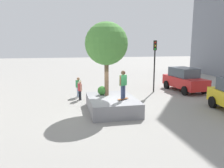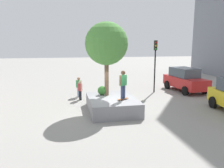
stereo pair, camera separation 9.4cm
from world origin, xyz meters
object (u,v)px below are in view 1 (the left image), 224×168
(skateboarder, at_px, (123,83))
(planter_ledge, at_px, (112,104))
(sedan_parked, at_px, (184,79))
(plaza_tree, at_px, (106,44))
(bystander_watching, at_px, (78,86))
(traffic_light_median, at_px, (155,57))
(pedestrian_crossing, at_px, (80,89))
(skateboard, at_px, (123,99))

(skateboarder, bearing_deg, planter_ledge, -139.23)
(skateboarder, height_order, sedan_parked, skateboarder)
(planter_ledge, bearing_deg, sedan_parked, 120.62)
(plaza_tree, distance_m, bystander_watching, 5.22)
(bystander_watching, bearing_deg, traffic_light_median, 93.03)
(planter_ledge, relative_size, skateboarder, 2.31)
(skateboarder, bearing_deg, bystander_watching, -154.15)
(skateboarder, xyz_separation_m, traffic_light_median, (-5.39, 4.31, 1.18))
(pedestrian_crossing, bearing_deg, traffic_light_median, 102.05)
(sedan_parked, bearing_deg, skateboarder, -53.98)
(sedan_parked, bearing_deg, skateboard, -53.98)
(skateboarder, relative_size, pedestrian_crossing, 1.16)
(sedan_parked, xyz_separation_m, pedestrian_crossing, (1.31, -9.65, -0.22))
(planter_ledge, distance_m, skateboard, 0.99)
(sedan_parked, relative_size, pedestrian_crossing, 3.16)
(traffic_light_median, bearing_deg, skateboarder, -38.65)
(planter_ledge, height_order, bystander_watching, bystander_watching)
(sedan_parked, distance_m, bystander_watching, 9.69)
(traffic_light_median, distance_m, pedestrian_crossing, 7.23)
(planter_ledge, xyz_separation_m, skateboard, (0.65, 0.56, 0.50))
(plaza_tree, distance_m, skateboard, 3.72)
(bystander_watching, relative_size, pedestrian_crossing, 1.08)
(plaza_tree, height_order, traffic_light_median, plaza_tree)
(skateboard, relative_size, traffic_light_median, 0.18)
(traffic_light_median, bearing_deg, sedan_parked, 87.52)
(pedestrian_crossing, bearing_deg, planter_ledge, 29.06)
(sedan_parked, height_order, pedestrian_crossing, sedan_parked)
(skateboarder, relative_size, bystander_watching, 1.08)
(skateboarder, bearing_deg, traffic_light_median, 141.35)
(pedestrian_crossing, bearing_deg, skateboard, 31.21)
(skateboarder, distance_m, bystander_watching, 5.69)
(planter_ledge, height_order, sedan_parked, sedan_parked)
(sedan_parked, relative_size, bystander_watching, 2.94)
(skateboard, bearing_deg, planter_ledge, -139.23)
(bystander_watching, bearing_deg, plaza_tree, 24.75)
(planter_ledge, distance_m, plaza_tree, 3.94)
(skateboarder, xyz_separation_m, bystander_watching, (-5.04, -2.44, -1.03))
(skateboard, relative_size, sedan_parked, 0.17)
(plaza_tree, relative_size, bystander_watching, 2.98)
(planter_ledge, bearing_deg, skateboard, 40.77)
(bystander_watching, xyz_separation_m, pedestrian_crossing, (1.07, 0.04, -0.07))
(skateboard, xyz_separation_m, bystander_watching, (-5.04, -2.44, 0.00))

